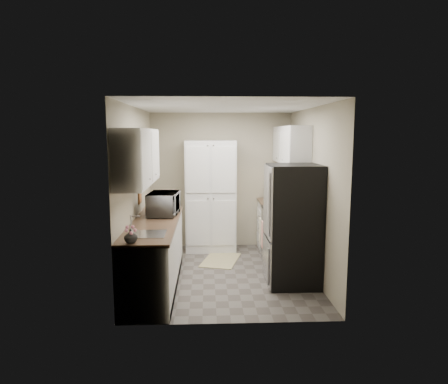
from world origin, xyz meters
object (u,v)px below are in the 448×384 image
object	(u,v)px
microwave	(164,204)
toaster_oven	(275,194)
pantry_cabinet	(211,196)
wine_bottle	(158,200)
refrigerator	(293,225)
electric_range	(284,236)

from	to	relation	value
microwave	toaster_oven	world-z (taller)	microwave
microwave	pantry_cabinet	bearing A→B (deg)	-24.40
pantry_cabinet	toaster_oven	distance (m)	1.17
wine_bottle	toaster_oven	distance (m)	2.18
wine_bottle	toaster_oven	bearing A→B (deg)	20.37
pantry_cabinet	wine_bottle	bearing A→B (deg)	-138.95
refrigerator	pantry_cabinet	bearing A→B (deg)	123.46
electric_range	refrigerator	xyz separation A→B (m)	(-0.03, -0.80, 0.37)
pantry_cabinet	microwave	bearing A→B (deg)	-118.98
pantry_cabinet	electric_range	distance (m)	1.58
electric_range	microwave	bearing A→B (deg)	-169.29
microwave	toaster_oven	distance (m)	2.28
refrigerator	microwave	xyz separation A→B (m)	(-1.85, 0.44, 0.24)
pantry_cabinet	microwave	xyz separation A→B (m)	(-0.71, -1.28, 0.09)
refrigerator	wine_bottle	xyz separation A→B (m)	(-2.01, 0.97, 0.20)
pantry_cabinet	electric_range	size ratio (longest dim) A/B	1.77
wine_bottle	microwave	bearing A→B (deg)	-73.65
microwave	wine_bottle	size ratio (longest dim) A/B	2.28
wine_bottle	toaster_oven	world-z (taller)	wine_bottle
microwave	wine_bottle	xyz separation A→B (m)	(-0.16, 0.53, -0.03)
pantry_cabinet	wine_bottle	xyz separation A→B (m)	(-0.87, -0.75, 0.05)
toaster_oven	electric_range	bearing A→B (deg)	-97.42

